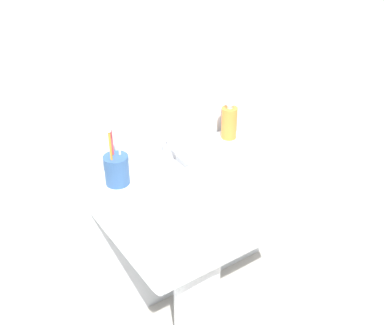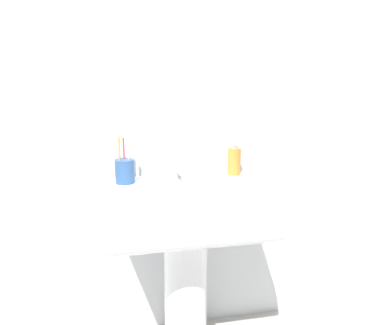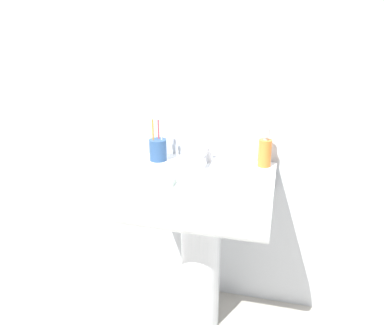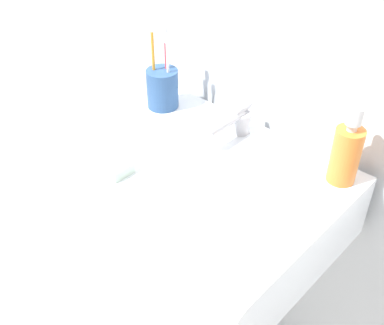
% 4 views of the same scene
% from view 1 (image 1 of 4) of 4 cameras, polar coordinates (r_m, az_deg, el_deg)
% --- Properties ---
extents(wall_back, '(5.00, 0.05, 2.40)m').
position_cam_1_polar(wall_back, '(1.64, -4.64, 14.40)').
color(wall_back, silver).
rests_on(wall_back, ground).
extents(sink_pedestal, '(0.18, 0.18, 0.64)m').
position_cam_1_polar(sink_pedestal, '(1.92, 0.55, -13.65)').
color(sink_pedestal, white).
rests_on(sink_pedestal, ground).
extents(sink_basin, '(0.62, 0.51, 0.16)m').
position_cam_1_polar(sink_basin, '(1.62, 1.79, -4.99)').
color(sink_basin, white).
rests_on(sink_basin, sink_pedestal).
extents(faucet, '(0.04, 0.15, 0.07)m').
position_cam_1_polar(faucet, '(1.69, -2.34, 1.37)').
color(faucet, '#B7B7BC').
rests_on(faucet, sink_basin).
extents(toothbrush_cup, '(0.08, 0.08, 0.22)m').
position_cam_1_polar(toothbrush_cup, '(1.57, -8.92, -0.77)').
color(toothbrush_cup, '#2D5184').
rests_on(toothbrush_cup, sink_basin).
extents(soap_bottle, '(0.06, 0.06, 0.17)m').
position_cam_1_polar(soap_bottle, '(1.82, 4.44, 4.93)').
color(soap_bottle, orange).
rests_on(soap_bottle, sink_basin).
extents(bar_soap, '(0.08, 0.05, 0.02)m').
position_cam_1_polar(bar_soap, '(1.45, 0.07, -5.43)').
color(bar_soap, silver).
rests_on(bar_soap, sink_basin).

